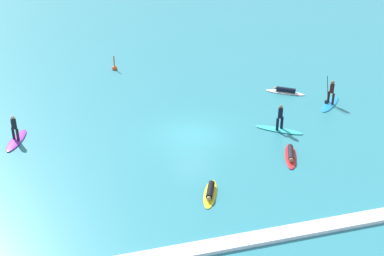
{
  "coord_description": "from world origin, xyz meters",
  "views": [
    {
      "loc": [
        -8.08,
        -28.89,
        15.87
      ],
      "look_at": [
        0.0,
        0.0,
        0.5
      ],
      "focal_mm": 51.17,
      "sensor_mm": 36.0,
      "label": 1
    }
  ],
  "objects_px": {
    "surfer_on_red_board": "(291,155)",
    "marker_buoy": "(115,68)",
    "surfer_on_yellow_board": "(210,192)",
    "surfer_on_teal_board": "(279,125)",
    "surfer_on_purple_board": "(16,136)",
    "surfer_on_white_board": "(285,91)",
    "surfer_on_blue_board": "(331,99)"
  },
  "relations": [
    {
      "from": "surfer_on_red_board",
      "to": "surfer_on_white_board",
      "type": "height_order",
      "value": "surfer_on_white_board"
    },
    {
      "from": "surfer_on_yellow_board",
      "to": "surfer_on_blue_board",
      "type": "distance_m",
      "value": 14.12
    },
    {
      "from": "surfer_on_yellow_board",
      "to": "marker_buoy",
      "type": "bearing_deg",
      "value": -150.55
    },
    {
      "from": "marker_buoy",
      "to": "surfer_on_white_board",
      "type": "bearing_deg",
      "value": -35.45
    },
    {
      "from": "surfer_on_teal_board",
      "to": "surfer_on_purple_board",
      "type": "height_order",
      "value": "surfer_on_teal_board"
    },
    {
      "from": "surfer_on_purple_board",
      "to": "surfer_on_yellow_board",
      "type": "height_order",
      "value": "surfer_on_purple_board"
    },
    {
      "from": "surfer_on_teal_board",
      "to": "surfer_on_blue_board",
      "type": "height_order",
      "value": "surfer_on_blue_board"
    },
    {
      "from": "surfer_on_teal_board",
      "to": "surfer_on_blue_board",
      "type": "distance_m",
      "value": 5.71
    },
    {
      "from": "surfer_on_red_board",
      "to": "surfer_on_purple_board",
      "type": "relative_size",
      "value": 1.01
    },
    {
      "from": "surfer_on_blue_board",
      "to": "surfer_on_teal_board",
      "type": "bearing_deg",
      "value": -16.38
    },
    {
      "from": "surfer_on_red_board",
      "to": "surfer_on_white_board",
      "type": "bearing_deg",
      "value": -179.76
    },
    {
      "from": "surfer_on_blue_board",
      "to": "surfer_on_yellow_board",
      "type": "bearing_deg",
      "value": -8.32
    },
    {
      "from": "surfer_on_purple_board",
      "to": "marker_buoy",
      "type": "relative_size",
      "value": 2.33
    },
    {
      "from": "surfer_on_red_board",
      "to": "surfer_on_blue_board",
      "type": "height_order",
      "value": "surfer_on_blue_board"
    },
    {
      "from": "surfer_on_yellow_board",
      "to": "marker_buoy",
      "type": "distance_m",
      "value": 19.21
    },
    {
      "from": "surfer_on_teal_board",
      "to": "surfer_on_purple_board",
      "type": "distance_m",
      "value": 16.25
    },
    {
      "from": "surfer_on_blue_board",
      "to": "marker_buoy",
      "type": "xyz_separation_m",
      "value": [
        -13.45,
        10.7,
        -0.24
      ]
    },
    {
      "from": "surfer_on_red_board",
      "to": "marker_buoy",
      "type": "distance_m",
      "value": 18.37
    },
    {
      "from": "surfer_on_yellow_board",
      "to": "surfer_on_white_board",
      "type": "distance_m",
      "value": 14.37
    },
    {
      "from": "surfer_on_red_board",
      "to": "surfer_on_yellow_board",
      "type": "distance_m",
      "value": 6.11
    },
    {
      "from": "surfer_on_blue_board",
      "to": "marker_buoy",
      "type": "bearing_deg",
      "value": -83.29
    },
    {
      "from": "surfer_on_teal_board",
      "to": "surfer_on_white_board",
      "type": "height_order",
      "value": "surfer_on_teal_board"
    },
    {
      "from": "surfer_on_teal_board",
      "to": "marker_buoy",
      "type": "xyz_separation_m",
      "value": [
        -8.43,
        13.42,
        -0.22
      ]
    },
    {
      "from": "surfer_on_teal_board",
      "to": "surfer_on_blue_board",
      "type": "bearing_deg",
      "value": -113.77
    },
    {
      "from": "surfer_on_yellow_board",
      "to": "surfer_on_teal_board",
      "type": "bearing_deg",
      "value": 155.04
    },
    {
      "from": "surfer_on_blue_board",
      "to": "marker_buoy",
      "type": "distance_m",
      "value": 17.19
    },
    {
      "from": "surfer_on_yellow_board",
      "to": "surfer_on_white_board",
      "type": "bearing_deg",
      "value": 163.53
    },
    {
      "from": "surfer_on_purple_board",
      "to": "marker_buoy",
      "type": "distance_m",
      "value": 12.86
    },
    {
      "from": "surfer_on_teal_board",
      "to": "surfer_on_purple_board",
      "type": "bearing_deg",
      "value": 27.15
    },
    {
      "from": "surfer_on_yellow_board",
      "to": "surfer_on_blue_board",
      "type": "bearing_deg",
      "value": 149.63
    },
    {
      "from": "surfer_on_teal_board",
      "to": "surfer_on_yellow_board",
      "type": "bearing_deg",
      "value": 79.69
    },
    {
      "from": "surfer_on_teal_board",
      "to": "marker_buoy",
      "type": "distance_m",
      "value": 15.85
    }
  ]
}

